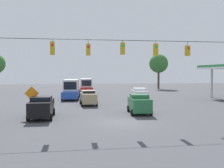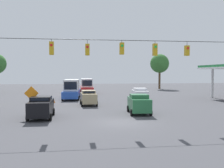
{
  "view_description": "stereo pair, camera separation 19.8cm",
  "coord_description": "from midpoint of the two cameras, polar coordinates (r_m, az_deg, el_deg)",
  "views": [
    {
      "loc": [
        3.6,
        19.82,
        4.07
      ],
      "look_at": [
        -0.52,
        -8.73,
        2.74
      ],
      "focal_mm": 40.0,
      "sensor_mm": 36.0,
      "label": 1
    },
    {
      "loc": [
        3.4,
        19.85,
        4.07
      ],
      "look_at": [
        -0.52,
        -8.73,
        2.74
      ],
      "focal_mm": 40.0,
      "sensor_mm": 36.0,
      "label": 2
    }
  ],
  "objects": [
    {
      "name": "traffic_cone_third",
      "position": [
        28.63,
        -14.3,
        -5.02
      ],
      "size": [
        0.37,
        0.37,
        0.58
      ],
      "primitive_type": "cone",
      "color": "orange",
      "rests_on": "ground_plane"
    },
    {
      "name": "sedan_green_crossing_near",
      "position": [
        24.86,
        6.01,
        -4.46
      ],
      "size": [
        2.26,
        4.06,
        1.92
      ],
      "color": "#236038",
      "rests_on": "ground_plane"
    },
    {
      "name": "sedan_tan_withflow_mid",
      "position": [
        31.26,
        -5.62,
        -3.07
      ],
      "size": [
        2.15,
        4.0,
        1.85
      ],
      "color": "tan",
      "rests_on": "ground_plane"
    },
    {
      "name": "overhead_signal_span",
      "position": [
        19.48,
        1.96,
        4.75
      ],
      "size": [
        24.04,
        0.38,
        7.4
      ],
      "color": "#939399",
      "rests_on": "ground_plane"
    },
    {
      "name": "traffic_cone_farthest",
      "position": [
        34.47,
        -13.41,
        -3.72
      ],
      "size": [
        0.37,
        0.37,
        0.58
      ],
      "primitive_type": "cone",
      "color": "orange",
      "rests_on": "ground_plane"
    },
    {
      "name": "traffic_cone_second",
      "position": [
        26.63,
        -15.2,
        -5.6
      ],
      "size": [
        0.37,
        0.37,
        0.58
      ],
      "primitive_type": "cone",
      "color": "orange",
      "rests_on": "ground_plane"
    },
    {
      "name": "ground_plane",
      "position": [
        20.55,
        1.78,
        -8.78
      ],
      "size": [
        140.0,
        140.0,
        0.0
      ],
      "primitive_type": "plane",
      "color": "#47474C"
    },
    {
      "name": "box_truck_blue_withflow_far",
      "position": [
        39.11,
        -9.46,
        -1.21
      ],
      "size": [
        2.82,
        7.48,
        2.98
      ],
      "color": "#234CB2",
      "rests_on": "ground_plane"
    },
    {
      "name": "sedan_white_oncoming_far",
      "position": [
        36.34,
        6.12,
        -2.29
      ],
      "size": [
        2.33,
        4.13,
        1.82
      ],
      "color": "silver",
      "rests_on": "ground_plane"
    },
    {
      "name": "sedan_black_parked_shoulder",
      "position": [
        23.24,
        -16.03,
        -5.01
      ],
      "size": [
        2.11,
        4.49,
        1.94
      ],
      "color": "black",
      "rests_on": "ground_plane"
    },
    {
      "name": "tree_horizon_right",
      "position": [
        63.02,
        10.52,
        4.59
      ],
      "size": [
        4.64,
        4.64,
        8.63
      ],
      "color": "#4C3823",
      "rests_on": "ground_plane"
    },
    {
      "name": "traffic_cone_nearest",
      "position": [
        24.62,
        -15.57,
        -6.28
      ],
      "size": [
        0.37,
        0.37,
        0.58
      ],
      "primitive_type": "cone",
      "color": "orange",
      "rests_on": "ground_plane"
    },
    {
      "name": "work_zone_sign",
      "position": [
        23.48,
        -18.1,
        -2.57
      ],
      "size": [
        1.27,
        0.06,
        2.84
      ],
      "color": "slate",
      "rests_on": "ground_plane"
    },
    {
      "name": "traffic_cone_fifth",
      "position": [
        32.47,
        -13.64,
        -4.11
      ],
      "size": [
        0.37,
        0.37,
        0.58
      ],
      "primitive_type": "cone",
      "color": "orange",
      "rests_on": "ground_plane"
    },
    {
      "name": "traffic_cone_fourth",
      "position": [
        30.76,
        -14.27,
        -4.49
      ],
      "size": [
        0.37,
        0.37,
        0.58
      ],
      "primitive_type": "cone",
      "color": "orange",
      "rests_on": "ground_plane"
    },
    {
      "name": "box_truck_red_withflow_deep",
      "position": [
        49.08,
        -6.1,
        -0.47
      ],
      "size": [
        2.55,
        7.46,
        2.85
      ],
      "color": "red",
      "rests_on": "ground_plane"
    }
  ]
}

